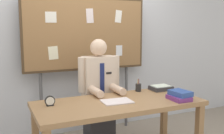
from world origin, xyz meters
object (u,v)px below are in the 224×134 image
object	(u,v)px
book_stack	(180,96)
person	(99,97)
pen_holder	(138,87)
open_notebook	(117,101)
paper_tray	(161,88)
desk	(119,109)
bulletin_board	(87,36)
desk_clock	(50,101)

from	to	relation	value
book_stack	person	bearing A→B (deg)	128.62
person	pen_holder	xyz separation A→B (m)	(0.42, -0.26, 0.14)
open_notebook	paper_tray	world-z (taller)	paper_tray
open_notebook	desk	bearing A→B (deg)	34.03
open_notebook	person	bearing A→B (deg)	87.11
bulletin_board	paper_tray	xyz separation A→B (m)	(0.72, -0.77, -0.65)
open_notebook	paper_tray	xyz separation A→B (m)	(0.75, 0.27, 0.02)
open_notebook	desk_clock	size ratio (longest dim) A/B	3.04
paper_tray	desk_clock	bearing A→B (deg)	-175.36
desk	paper_tray	bearing A→B (deg)	19.24
person	open_notebook	size ratio (longest dim) A/B	4.40
book_stack	pen_holder	bearing A→B (deg)	111.63
desk	desk_clock	size ratio (longest dim) A/B	17.31
book_stack	open_notebook	xyz separation A→B (m)	(-0.66, 0.21, -0.04)
paper_tray	person	bearing A→B (deg)	156.29
person	open_notebook	bearing A→B (deg)	-92.89
bulletin_board	pen_holder	size ratio (longest dim) A/B	12.15
book_stack	desk_clock	world-z (taller)	desk_clock
desk	book_stack	xyz separation A→B (m)	(0.63, -0.23, 0.13)
desk	pen_holder	size ratio (longest dim) A/B	11.23
pen_holder	paper_tray	distance (m)	0.30
bulletin_board	desk_clock	size ratio (longest dim) A/B	18.72
open_notebook	bulletin_board	bearing A→B (deg)	88.38
bulletin_board	pen_holder	xyz separation A→B (m)	(0.42, -0.72, -0.63)
desk	bulletin_board	size ratio (longest dim) A/B	0.92
person	paper_tray	distance (m)	0.79
pen_holder	paper_tray	bearing A→B (deg)	-10.87
open_notebook	pen_holder	bearing A→B (deg)	36.00
bulletin_board	paper_tray	bearing A→B (deg)	-47.09
person	book_stack	distance (m)	1.02
desk	book_stack	size ratio (longest dim) A/B	7.12
book_stack	paper_tray	xyz separation A→B (m)	(0.09, 0.48, -0.02)
open_notebook	paper_tray	distance (m)	0.80
bulletin_board	desk_clock	bearing A→B (deg)	-128.55
bulletin_board	desk_clock	xyz separation A→B (m)	(-0.71, -0.89, -0.63)
desk_clock	desk	bearing A→B (deg)	-10.80
book_stack	desk_clock	xyz separation A→B (m)	(-1.34, 0.36, -0.00)
desk	desk_clock	xyz separation A→B (m)	(-0.71, 0.14, 0.13)
person	desk	bearing A→B (deg)	-90.00
person	bulletin_board	size ratio (longest dim) A/B	0.71
book_stack	open_notebook	world-z (taller)	book_stack
bulletin_board	paper_tray	world-z (taller)	bulletin_board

